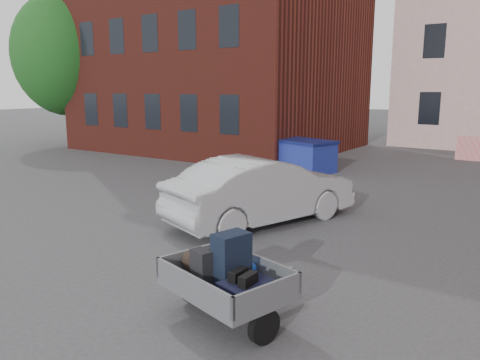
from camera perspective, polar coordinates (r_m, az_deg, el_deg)
The scene contains 7 objects.
ground at distance 8.91m, azimuth -4.86°, elevation -8.51°, with size 120.00×120.00×0.00m, color #38383A.
building_brick at distance 24.52m, azimuth -2.29°, elevation 20.56°, with size 12.00×10.00×14.00m, color #591E16.
far_building at distance 38.13m, azimuth -7.69°, elevation 12.58°, with size 6.00×6.00×8.00m, color maroon.
tree at distance 26.44m, azimuth -20.55°, elevation 15.21°, with size 5.28×5.28×8.30m.
trailer at distance 6.14m, azimuth -1.79°, elevation -11.74°, with size 1.84×1.96×1.20m.
dumpster at distance 17.38m, azimuth 7.05°, elevation 3.09°, with size 3.03×2.13×1.15m.
silver_car at distance 10.49m, azimuth 2.77°, elevation -1.24°, with size 1.58×4.52×1.49m, color #A2A5A9.
Camera 1 is at (5.30, -6.51, 3.00)m, focal length 35.00 mm.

